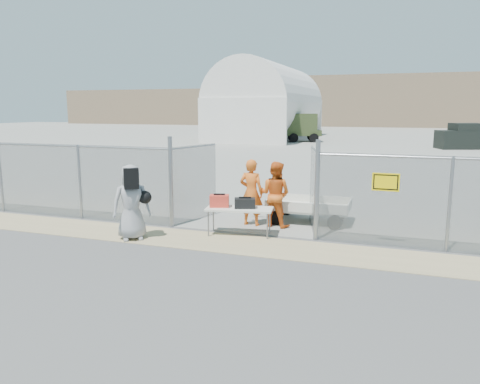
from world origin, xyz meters
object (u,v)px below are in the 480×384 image
at_px(folding_table, 239,222).
at_px(visitor, 131,202).
at_px(security_worker_right, 275,194).
at_px(utility_trailer, 309,210).
at_px(security_worker_left, 251,193).

height_order(folding_table, visitor, visitor).
relative_size(security_worker_right, visitor, 0.96).
bearing_deg(utility_trailer, folding_table, -126.20).
bearing_deg(security_worker_left, utility_trailer, -145.08).
bearing_deg(security_worker_left, visitor, 47.34).
bearing_deg(folding_table, security_worker_right, 53.02).
distance_m(folding_table, utility_trailer, 2.47).
bearing_deg(security_worker_right, folding_table, 74.34).
bearing_deg(utility_trailer, visitor, -140.53).
xyz_separation_m(security_worker_right, visitor, (-3.03, -2.45, 0.04)).
distance_m(visitor, utility_trailer, 5.06).
distance_m(security_worker_left, visitor, 3.33).
bearing_deg(security_worker_right, visitor, 50.82).
bearing_deg(security_worker_left, folding_table, 94.43).
bearing_deg(folding_table, visitor, -162.08).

